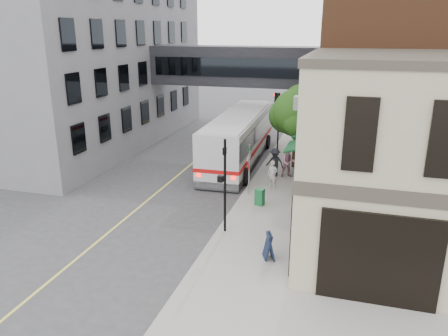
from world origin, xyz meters
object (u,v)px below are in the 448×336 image
Objects in this scene: bus at (239,136)px; sandwich_board at (269,246)px; pedestrian_b at (288,162)px; newspaper_box at (260,197)px; pedestrian_a at (272,175)px; pedestrian_c at (275,162)px.

bus is 11.48× the size of sandwich_board.
pedestrian_b is at bearing 71.59° from sandwich_board.
bus is 14.25× the size of newspaper_box.
pedestrian_c is (-0.23, 2.22, 0.09)m from pedestrian_a.
pedestrian_a reaches higher than newspaper_box.
bus is at bearing 125.89° from newspaper_box.
newspaper_box is at bearing 83.05° from sandwich_board.
pedestrian_b is at bearing 95.11° from newspaper_box.
pedestrian_a is at bearing 76.87° from sandwich_board.
bus reaches higher than pedestrian_a.
pedestrian_b is (3.97, -2.76, -0.82)m from bus.
bus is at bearing 86.86° from sandwich_board.
sandwich_board is (4.72, -13.49, -1.23)m from bus.
bus is 4.90m from pedestrian_b.
sandwich_board is (0.75, -10.73, -0.41)m from pedestrian_b.
bus is 14.34m from sandwich_board.
pedestrian_b is 0.85m from pedestrian_c.
pedestrian_c is 1.67× the size of sandwich_board.
pedestrian_b reaches higher than pedestrian_c.
newspaper_box is at bearing -82.92° from pedestrian_a.
sandwich_board is at bearing -67.02° from pedestrian_c.
pedestrian_a is 1.87× the size of newspaper_box.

